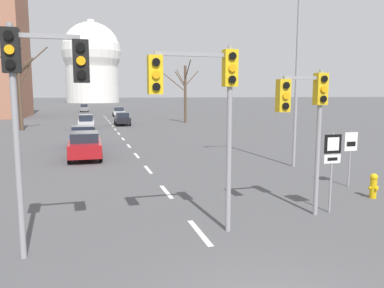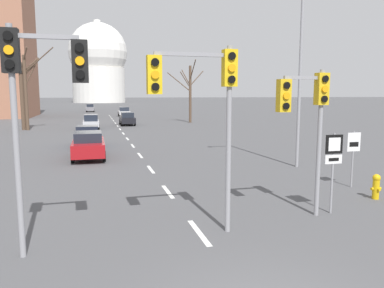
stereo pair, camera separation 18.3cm
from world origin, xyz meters
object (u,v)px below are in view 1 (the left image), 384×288
Objects in this scene: street_lamp_right at (292,54)px; sedan_near_left at (86,122)px; route_sign_post at (332,159)px; speed_limit_sign at (350,149)px; sedan_far_right at (122,119)px; traffic_signal_near_right at (307,107)px; traffic_signal_centre_tall at (205,92)px; traffic_signal_near_left at (37,84)px; fire_hydrant at (374,185)px; sedan_mid_centre at (83,136)px; sedan_near_right at (84,108)px; sedan_far_left at (85,145)px; sedan_distant_centre at (119,112)px.

sedan_near_left is (-10.27, 25.15, -5.03)m from street_lamp_right.
route_sign_post reaches higher than speed_limit_sign.
sedan_far_right is (4.26, 3.87, 0.01)m from sedan_near_left.
sedan_far_right is at bearing 93.61° from traffic_signal_near_right.
traffic_signal_centre_tall is (-3.44, -0.60, 0.43)m from traffic_signal_near_right.
traffic_signal_near_right is 7.54m from traffic_signal_near_left.
fire_hydrant is 0.24× the size of sedan_mid_centre.
sedan_far_right is at bearing -82.84° from sedan_near_right.
traffic_signal_centre_tall reaches higher than sedan_far_right.
traffic_signal_near_left is 1.39× the size of sedan_mid_centre.
sedan_mid_centre is 18.87m from sedan_far_right.
sedan_distant_centre reaches higher than sedan_far_left.
sedan_far_right is at bearing 88.22° from traffic_signal_centre_tall.
route_sign_post is 0.62× the size of sedan_distant_centre.
sedan_far_right is 1.04× the size of sedan_distant_centre.
street_lamp_right is 15.76m from sedan_mid_centre.
sedan_far_left is (-7.62, 12.70, -0.96)m from route_sign_post.
traffic_signal_centre_tall is 5.48× the size of fire_hydrant.
sedan_far_left reaches higher than fire_hydrant.
traffic_signal_near_right is at bearing -117.02° from street_lamp_right.
traffic_signal_centre_tall is 1.19× the size of sedan_near_right.
sedan_distant_centre is (5.29, 21.89, 0.03)m from sedan_near_left.
sedan_near_right is (-0.39, 40.95, 0.06)m from sedan_near_left.
street_lamp_right is at bearing -80.84° from sedan_near_right.
sedan_distant_centre is (5.47, 36.37, 0.04)m from sedan_mid_centre.
street_lamp_right reaches higher than sedan_mid_centre.
sedan_near_left is 0.96× the size of sedan_far_left.
speed_limit_sign is (11.36, 3.74, -2.47)m from traffic_signal_near_left.
street_lamp_right is (7.15, 7.88, 1.98)m from traffic_signal_centre_tall.
street_lamp_right is 27.62m from sedan_near_left.
traffic_signal_near_right is at bearing 9.92° from traffic_signal_centre_tall.
sedan_near_right is 37.37m from sedan_far_right.
speed_limit_sign is 0.24× the size of street_lamp_right.
sedan_near_left is (0.91, 33.36, -3.23)m from traffic_signal_near_left.
speed_limit_sign is at bearing 24.89° from traffic_signal_centre_tall.
speed_limit_sign is 71.41m from sedan_near_right.
traffic_signal_near_right is 54.39m from sedan_distant_centre.
traffic_signal_centre_tall is at bearing -171.65° from route_sign_post.
sedan_far_right is at bearing 82.09° from traffic_signal_near_left.
traffic_signal_near_right is at bearing -163.31° from fire_hydrant.
route_sign_post is (1.01, 0.05, -1.64)m from traffic_signal_near_right.
traffic_signal_centre_tall reaches higher than sedan_distant_centre.
sedan_near_left is 5.76m from sedan_far_right.
fire_hydrant is (3.59, 1.08, -2.91)m from traffic_signal_near_right.
route_sign_post is at bearing 8.35° from traffic_signal_centre_tall.
street_lamp_right is 47.56m from sedan_distant_centre.
sedan_distant_centre is at bearing 92.40° from route_sign_post.
sedan_far_right is at bearing 42.22° from sedan_near_left.
traffic_signal_near_left is 5.77× the size of fire_hydrant.
route_sign_post is 54.32m from sedan_distant_centre.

